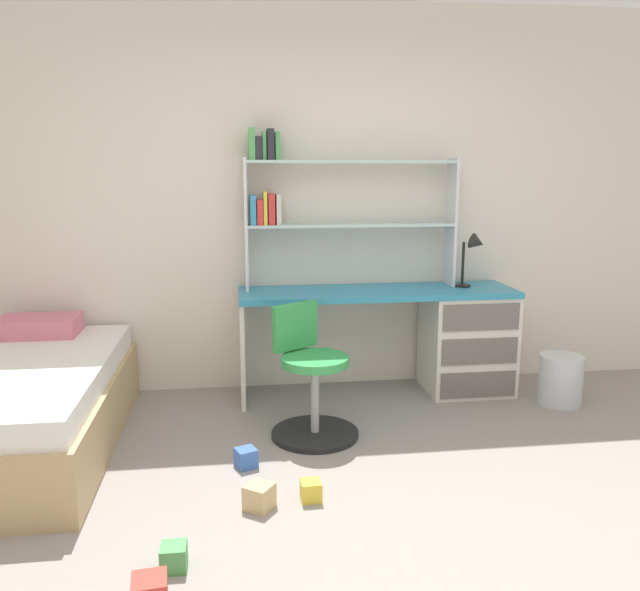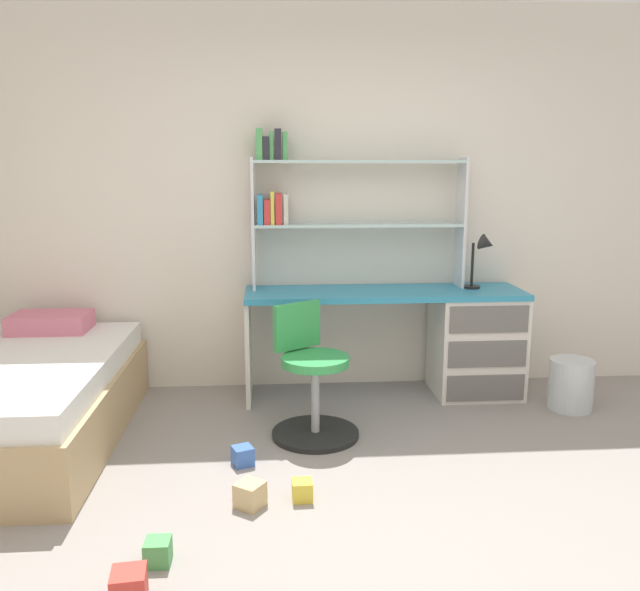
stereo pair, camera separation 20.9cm
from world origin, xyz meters
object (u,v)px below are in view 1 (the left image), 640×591
object	(u,v)px
bookshelf_hutch	(320,196)
toy_block_yellow_0	(311,491)
swivel_chair	(311,386)
waste_bin	(561,380)
desk_lamp	(474,251)
bed_platform	(9,407)
toy_block_green_1	(174,557)
desk	(445,335)
toy_block_blue_2	(246,458)
toy_block_natural_4	(259,497)

from	to	relation	value
bookshelf_hutch	toy_block_yellow_0	xyz separation A→B (m)	(-0.25, -1.55, -1.33)
swivel_chair	waste_bin	world-z (taller)	swivel_chair
desk_lamp	bed_platform	world-z (taller)	desk_lamp
bed_platform	toy_block_green_1	size ratio (longest dim) A/B	17.68
desk	swivel_chair	world-z (taller)	swivel_chair
toy_block_yellow_0	toy_block_blue_2	xyz separation A→B (m)	(-0.30, 0.39, 0.00)
desk_lamp	toy_block_green_1	xyz separation A→B (m)	(-1.92, -1.89, -0.95)
desk	desk_lamp	distance (m)	0.62
bookshelf_hutch	waste_bin	distance (m)	2.05
desk_lamp	waste_bin	distance (m)	1.05
desk	bed_platform	distance (m)	2.82
bed_platform	toy_block_natural_4	bearing A→B (deg)	-31.15
desk_lamp	toy_block_blue_2	distance (m)	2.14
waste_bin	toy_block_natural_4	size ratio (longest dim) A/B	2.83
toy_block_green_1	toy_block_blue_2	xyz separation A→B (m)	(0.30, 0.86, -0.00)
desk	swivel_chair	distance (m)	1.23
desk_lamp	toy_block_green_1	distance (m)	2.85
toy_block_green_1	toy_block_natural_4	distance (m)	0.55
desk_lamp	waste_bin	size ratio (longest dim) A/B	1.14
bookshelf_hutch	toy_block_natural_4	world-z (taller)	bookshelf_hutch
desk_lamp	toy_block_yellow_0	size ratio (longest dim) A/B	3.94
toy_block_natural_4	bookshelf_hutch	bearing A→B (deg)	72.62
bed_platform	waste_bin	bearing A→B (deg)	4.73
bed_platform	bookshelf_hutch	bearing A→B (deg)	22.57
desk	toy_block_blue_2	size ratio (longest dim) A/B	18.65
toy_block_yellow_0	toy_block_green_1	world-z (taller)	toy_block_green_1
bookshelf_hutch	toy_block_green_1	size ratio (longest dim) A/B	14.27
desk	toy_block_green_1	bearing A→B (deg)	-132.71
bookshelf_hutch	toy_block_green_1	bearing A→B (deg)	-112.99
waste_bin	toy_block_blue_2	xyz separation A→B (m)	(-2.13, -0.67, -0.12)
desk_lamp	desk	bearing A→B (deg)	-178.00
bookshelf_hutch	toy_block_yellow_0	bearing A→B (deg)	-99.19
bed_platform	waste_bin	world-z (taller)	bed_platform
waste_bin	desk	bearing A→B (deg)	153.33
toy_block_yellow_0	toy_block_natural_4	world-z (taller)	toy_block_natural_4
swivel_chair	toy_block_blue_2	bearing A→B (deg)	-136.71
toy_block_blue_2	desk_lamp	bearing A→B (deg)	32.52
desk_lamp	bookshelf_hutch	bearing A→B (deg)	172.91
bookshelf_hutch	desk_lamp	world-z (taller)	bookshelf_hutch
desk	toy_block_green_1	world-z (taller)	desk
desk	toy_block_yellow_0	world-z (taller)	desk
swivel_chair	toy_block_blue_2	distance (m)	0.60
desk_lamp	waste_bin	world-z (taller)	desk_lamp
desk	bed_platform	bearing A→B (deg)	-166.94
swivel_chair	toy_block_green_1	xyz separation A→B (m)	(-0.70, -1.23, -0.26)
desk	bookshelf_hutch	size ratio (longest dim) A/B	1.30
toy_block_natural_4	bed_platform	bearing A→B (deg)	148.85
toy_block_blue_2	toy_block_green_1	bearing A→B (deg)	-109.43
bookshelf_hutch	toy_block_natural_4	bearing A→B (deg)	-107.38
bed_platform	toy_block_blue_2	bearing A→B (deg)	-16.49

